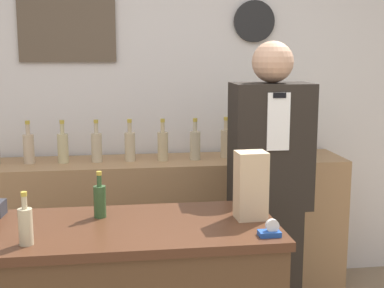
{
  "coord_description": "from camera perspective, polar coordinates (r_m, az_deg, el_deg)",
  "views": [
    {
      "loc": [
        -0.24,
        -1.78,
        1.69
      ],
      "look_at": [
        0.16,
        1.11,
        1.18
      ],
      "focal_mm": 50.0,
      "sensor_mm": 36.0,
      "label": 1
    }
  ],
  "objects": [
    {
      "name": "back_wall",
      "position": [
        3.8,
        -4.4,
        4.9
      ],
      "size": [
        5.2,
        0.09,
        2.7
      ],
      "color": "silver",
      "rests_on": "ground_plane"
    },
    {
      "name": "back_shelf",
      "position": [
        3.7,
        -2.52,
        -9.04
      ],
      "size": [
        2.39,
        0.47,
        0.97
      ],
      "color": "#9E754C",
      "rests_on": "ground_plane"
    },
    {
      "name": "shopkeeper",
      "position": [
        3.09,
        8.24,
        -5.56
      ],
      "size": [
        0.44,
        0.28,
        1.74
      ],
      "color": "black",
      "rests_on": "ground_plane"
    },
    {
      "name": "potted_plant",
      "position": [
        3.72,
        10.29,
        1.42
      ],
      "size": [
        0.22,
        0.22,
        0.33
      ],
      "color": "#9E998E",
      "rests_on": "back_shelf"
    },
    {
      "name": "paper_bag",
      "position": [
        2.45,
        6.3,
        -4.41
      ],
      "size": [
        0.14,
        0.12,
        0.31
      ],
      "color": "tan",
      "rests_on": "display_counter"
    },
    {
      "name": "tape_dispenser",
      "position": [
        2.27,
        8.35,
        -9.14
      ],
      "size": [
        0.09,
        0.06,
        0.07
      ],
      "color": "#1E4799",
      "rests_on": "display_counter"
    },
    {
      "name": "counter_bottle_1",
      "position": [
        2.23,
        -17.33,
        -8.25
      ],
      "size": [
        0.06,
        0.06,
        0.22
      ],
      "color": "tan",
      "rests_on": "display_counter"
    },
    {
      "name": "counter_bottle_2",
      "position": [
        2.51,
        -9.81,
        -5.92
      ],
      "size": [
        0.06,
        0.06,
        0.22
      ],
      "color": "#2F4E29",
      "rests_on": "display_counter"
    },
    {
      "name": "shelf_bottle_1",
      "position": [
        3.59,
        -17.02,
        -0.36
      ],
      "size": [
        0.07,
        0.07,
        0.28
      ],
      "color": "tan",
      "rests_on": "back_shelf"
    },
    {
      "name": "shelf_bottle_2",
      "position": [
        3.56,
        -13.6,
        -0.3
      ],
      "size": [
        0.07,
        0.07,
        0.28
      ],
      "color": "tan",
      "rests_on": "back_shelf"
    },
    {
      "name": "shelf_bottle_3",
      "position": [
        3.54,
        -10.13,
        -0.23
      ],
      "size": [
        0.07,
        0.07,
        0.28
      ],
      "color": "tan",
      "rests_on": "back_shelf"
    },
    {
      "name": "shelf_bottle_4",
      "position": [
        3.54,
        -6.64,
        -0.15
      ],
      "size": [
        0.07,
        0.07,
        0.28
      ],
      "color": "tan",
      "rests_on": "back_shelf"
    },
    {
      "name": "shelf_bottle_5",
      "position": [
        3.53,
        -3.13,
        -0.1
      ],
      "size": [
        0.07,
        0.07,
        0.28
      ],
      "color": "tan",
      "rests_on": "back_shelf"
    },
    {
      "name": "shelf_bottle_6",
      "position": [
        3.56,
        0.33,
        -0.02
      ],
      "size": [
        0.07,
        0.07,
        0.28
      ],
      "color": "tan",
      "rests_on": "back_shelf"
    },
    {
      "name": "shelf_bottle_7",
      "position": [
        3.63,
        3.62,
        0.17
      ],
      "size": [
        0.07,
        0.07,
        0.28
      ],
      "color": "tan",
      "rests_on": "back_shelf"
    },
    {
      "name": "shelf_bottle_8",
      "position": [
        3.68,
        6.92,
        0.24
      ],
      "size": [
        0.07,
        0.07,
        0.28
      ],
      "color": "tan",
      "rests_on": "back_shelf"
    }
  ]
}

